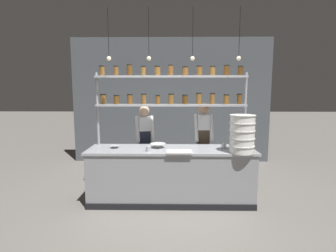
{
  "coord_description": "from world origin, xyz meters",
  "views": [
    {
      "loc": [
        0.01,
        -4.32,
        1.88
      ],
      "look_at": [
        -0.05,
        0.2,
        1.28
      ],
      "focal_mm": 28.0,
      "sensor_mm": 36.0,
      "label": 1
    }
  ],
  "objects_px": {
    "container_stack": "(242,134)",
    "cutting_board": "(179,152)",
    "spice_shelf_unit": "(171,93)",
    "serving_cup_front": "(148,149)",
    "prep_bowl_near_left": "(158,146)",
    "chef_left": "(145,140)",
    "serving_cup_by_board": "(224,146)",
    "prep_bowl_center_front": "(115,147)",
    "chef_center": "(203,139)"
  },
  "relations": [
    {
      "from": "prep_bowl_near_left",
      "to": "serving_cup_front",
      "type": "bearing_deg",
      "value": -116.8
    },
    {
      "from": "chef_left",
      "to": "prep_bowl_near_left",
      "type": "relative_size",
      "value": 5.97
    },
    {
      "from": "prep_bowl_center_front",
      "to": "cutting_board",
      "type": "bearing_deg",
      "value": -16.16
    },
    {
      "from": "serving_cup_front",
      "to": "prep_bowl_near_left",
      "type": "bearing_deg",
      "value": 63.2
    },
    {
      "from": "prep_bowl_near_left",
      "to": "cutting_board",
      "type": "bearing_deg",
      "value": -44.37
    },
    {
      "from": "chef_left",
      "to": "chef_center",
      "type": "relative_size",
      "value": 0.96
    },
    {
      "from": "chef_left",
      "to": "prep_bowl_center_front",
      "type": "height_order",
      "value": "chef_left"
    },
    {
      "from": "chef_center",
      "to": "cutting_board",
      "type": "height_order",
      "value": "chef_center"
    },
    {
      "from": "prep_bowl_near_left",
      "to": "spice_shelf_unit",
      "type": "bearing_deg",
      "value": 49.84
    },
    {
      "from": "container_stack",
      "to": "prep_bowl_near_left",
      "type": "distance_m",
      "value": 1.4
    },
    {
      "from": "prep_bowl_center_front",
      "to": "spice_shelf_unit",
      "type": "bearing_deg",
      "value": 17.24
    },
    {
      "from": "cutting_board",
      "to": "serving_cup_front",
      "type": "xyz_separation_m",
      "value": [
        -0.49,
        0.07,
        0.03
      ]
    },
    {
      "from": "prep_bowl_center_front",
      "to": "serving_cup_by_board",
      "type": "xyz_separation_m",
      "value": [
        1.85,
        -0.04,
        0.03
      ]
    },
    {
      "from": "chef_left",
      "to": "chef_center",
      "type": "distance_m",
      "value": 1.15
    },
    {
      "from": "prep_bowl_center_front",
      "to": "serving_cup_by_board",
      "type": "relative_size",
      "value": 1.67
    },
    {
      "from": "chef_left",
      "to": "prep_bowl_near_left",
      "type": "distance_m",
      "value": 0.77
    },
    {
      "from": "cutting_board",
      "to": "prep_bowl_near_left",
      "type": "distance_m",
      "value": 0.5
    },
    {
      "from": "spice_shelf_unit",
      "to": "chef_left",
      "type": "relative_size",
      "value": 1.67
    },
    {
      "from": "container_stack",
      "to": "cutting_board",
      "type": "relative_size",
      "value": 1.49
    },
    {
      "from": "chef_left",
      "to": "container_stack",
      "type": "bearing_deg",
      "value": -47.3
    },
    {
      "from": "chef_left",
      "to": "chef_center",
      "type": "xyz_separation_m",
      "value": [
        1.14,
        -0.13,
        0.04
      ]
    },
    {
      "from": "chef_center",
      "to": "container_stack",
      "type": "xyz_separation_m",
      "value": [
        0.49,
        -0.92,
        0.26
      ]
    },
    {
      "from": "cutting_board",
      "to": "serving_cup_front",
      "type": "height_order",
      "value": "serving_cup_front"
    },
    {
      "from": "prep_bowl_center_front",
      "to": "serving_cup_front",
      "type": "distance_m",
      "value": 0.65
    },
    {
      "from": "chef_left",
      "to": "serving_cup_by_board",
      "type": "bearing_deg",
      "value": -43.56
    },
    {
      "from": "container_stack",
      "to": "serving_cup_front",
      "type": "distance_m",
      "value": 1.5
    },
    {
      "from": "chef_left",
      "to": "serving_cup_by_board",
      "type": "relative_size",
      "value": 16.52
    },
    {
      "from": "prep_bowl_center_front",
      "to": "serving_cup_front",
      "type": "bearing_deg",
      "value": -22.17
    },
    {
      "from": "serving_cup_by_board",
      "to": "spice_shelf_unit",
      "type": "bearing_deg",
      "value": 158.8
    },
    {
      "from": "spice_shelf_unit",
      "to": "serving_cup_front",
      "type": "relative_size",
      "value": 31.39
    },
    {
      "from": "cutting_board",
      "to": "serving_cup_by_board",
      "type": "distance_m",
      "value": 0.8
    },
    {
      "from": "chef_center",
      "to": "prep_bowl_near_left",
      "type": "relative_size",
      "value": 6.2
    },
    {
      "from": "chef_left",
      "to": "prep_bowl_near_left",
      "type": "xyz_separation_m",
      "value": [
        0.3,
        -0.71,
        0.04
      ]
    },
    {
      "from": "prep_bowl_center_front",
      "to": "container_stack",
      "type": "bearing_deg",
      "value": -8.65
    },
    {
      "from": "container_stack",
      "to": "serving_cup_by_board",
      "type": "height_order",
      "value": "container_stack"
    },
    {
      "from": "cutting_board",
      "to": "prep_bowl_near_left",
      "type": "xyz_separation_m",
      "value": [
        -0.35,
        0.35,
        0.02
      ]
    },
    {
      "from": "chef_left",
      "to": "container_stack",
      "type": "distance_m",
      "value": 1.97
    },
    {
      "from": "container_stack",
      "to": "prep_bowl_near_left",
      "type": "bearing_deg",
      "value": 165.48
    },
    {
      "from": "cutting_board",
      "to": "prep_bowl_center_front",
      "type": "height_order",
      "value": "prep_bowl_center_front"
    },
    {
      "from": "chef_center",
      "to": "container_stack",
      "type": "distance_m",
      "value": 1.08
    },
    {
      "from": "container_stack",
      "to": "serving_cup_front",
      "type": "bearing_deg",
      "value": 177.22
    },
    {
      "from": "chef_center",
      "to": "spice_shelf_unit",
      "type": "bearing_deg",
      "value": -156.04
    },
    {
      "from": "serving_cup_by_board",
      "to": "serving_cup_front",
      "type": "bearing_deg",
      "value": -170.96
    },
    {
      "from": "chef_left",
      "to": "prep_bowl_near_left",
      "type": "bearing_deg",
      "value": -81.48
    },
    {
      "from": "spice_shelf_unit",
      "to": "prep_bowl_near_left",
      "type": "height_order",
      "value": "spice_shelf_unit"
    },
    {
      "from": "cutting_board",
      "to": "serving_cup_front",
      "type": "relative_size",
      "value": 4.7
    },
    {
      "from": "spice_shelf_unit",
      "to": "prep_bowl_center_front",
      "type": "xyz_separation_m",
      "value": [
        -0.96,
        -0.3,
        -0.91
      ]
    },
    {
      "from": "container_stack",
      "to": "serving_cup_front",
      "type": "xyz_separation_m",
      "value": [
        -1.47,
        0.07,
        -0.26
      ]
    },
    {
      "from": "chef_left",
      "to": "serving_cup_front",
      "type": "height_order",
      "value": "chef_left"
    },
    {
      "from": "chef_left",
      "to": "prep_bowl_center_front",
      "type": "relative_size",
      "value": 9.92
    }
  ]
}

